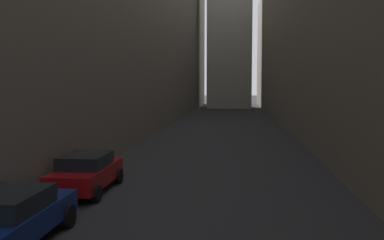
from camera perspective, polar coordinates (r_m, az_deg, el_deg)
ground_plane at (r=38.79m, az=3.88°, el=-1.43°), size 264.00×264.00×0.00m
building_block_right at (r=42.18m, az=19.53°, el=12.57°), size 10.99×108.00×20.21m
parked_car_left_third at (r=12.13m, az=-22.40°, el=-11.40°), size 2.05×4.57×1.42m
parked_car_left_far at (r=17.29m, az=-13.35°, el=-6.48°), size 1.91×4.32×1.43m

